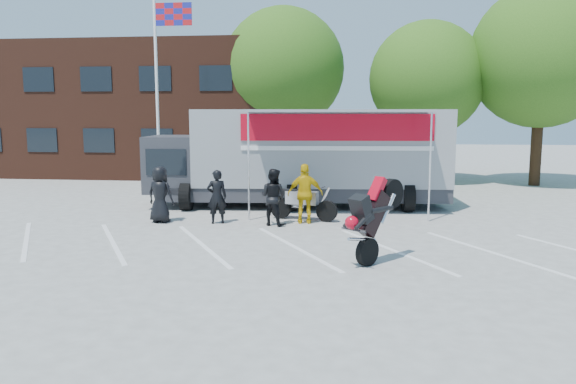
% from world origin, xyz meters
% --- Properties ---
extents(ground, '(100.00, 100.00, 0.00)m').
position_xyz_m(ground, '(0.00, 0.00, 0.00)').
color(ground, '#AAAAA5').
rests_on(ground, ground).
extents(parking_bay_lines, '(18.09, 13.33, 0.01)m').
position_xyz_m(parking_bay_lines, '(0.00, 1.00, 0.01)').
color(parking_bay_lines, white).
rests_on(parking_bay_lines, ground).
extents(office_building, '(18.00, 8.00, 7.00)m').
position_xyz_m(office_building, '(-10.00, 18.00, 3.50)').
color(office_building, '#4B2418').
rests_on(office_building, ground).
extents(flagpole, '(1.61, 0.12, 8.00)m').
position_xyz_m(flagpole, '(-6.24, 10.00, 5.05)').
color(flagpole, white).
rests_on(flagpole, ground).
extents(tree_left, '(6.12, 6.12, 8.64)m').
position_xyz_m(tree_left, '(-2.00, 16.00, 5.57)').
color(tree_left, '#382314').
rests_on(tree_left, ground).
extents(tree_mid, '(5.44, 5.44, 7.68)m').
position_xyz_m(tree_mid, '(5.00, 15.00, 4.94)').
color(tree_mid, '#382314').
rests_on(tree_mid, ground).
extents(tree_right, '(6.46, 6.46, 9.12)m').
position_xyz_m(tree_right, '(10.00, 14.50, 5.88)').
color(tree_right, '#382314').
rests_on(tree_right, ground).
extents(transporter_truck, '(11.28, 6.09, 3.47)m').
position_xyz_m(transporter_truck, '(-0.05, 7.35, 0.00)').
color(transporter_truck, gray).
rests_on(transporter_truck, ground).
extents(parked_motorcycle, '(2.37, 1.32, 1.18)m').
position_xyz_m(parked_motorcycle, '(0.07, 4.65, 0.00)').
color(parked_motorcycle, silver).
rests_on(parked_motorcycle, ground).
extents(stunt_bike_rider, '(1.80, 1.91, 2.10)m').
position_xyz_m(stunt_bike_rider, '(2.39, 0.03, 0.00)').
color(stunt_bike_rider, black).
rests_on(stunt_bike_rider, ground).
extents(spectator_leather_a, '(0.95, 0.73, 1.74)m').
position_xyz_m(spectator_leather_a, '(-4.27, 3.78, 0.87)').
color(spectator_leather_a, black).
rests_on(spectator_leather_a, ground).
extents(spectator_leather_b, '(0.69, 0.55, 1.65)m').
position_xyz_m(spectator_leather_b, '(-2.50, 3.81, 0.83)').
color(spectator_leather_b, black).
rests_on(spectator_leather_b, ground).
extents(spectator_leather_c, '(1.01, 0.91, 1.71)m').
position_xyz_m(spectator_leather_c, '(-0.76, 3.75, 0.85)').
color(spectator_leather_c, black).
rests_on(spectator_leather_c, ground).
extents(spectator_hivis, '(1.12, 0.58, 1.83)m').
position_xyz_m(spectator_hivis, '(0.17, 4.13, 0.91)').
color(spectator_hivis, '#E0B30B').
rests_on(spectator_hivis, ground).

